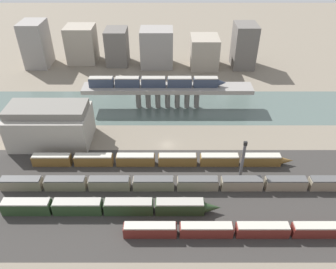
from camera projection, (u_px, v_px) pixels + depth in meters
name	position (u px, v px, depth m)	size (l,w,h in m)	color
ground_plane	(168.00, 145.00, 111.40)	(400.00, 400.00, 0.00)	#756B5B
railbed_yard	(168.00, 196.00, 91.73)	(280.00, 42.00, 0.01)	#33302D
river_water	(168.00, 107.00, 132.31)	(320.00, 27.09, 0.01)	#4C5B56
bridge	(168.00, 90.00, 128.04)	(66.08, 7.94, 9.26)	gray
train_on_bridge	(157.00, 82.00, 125.94)	(52.87, 2.86, 3.83)	#2D384C
train_yard_near	(269.00, 230.00, 79.87)	(72.48, 2.63, 3.54)	#5B1E19
train_yard_mid	(110.00, 207.00, 85.83)	(57.45, 3.08, 3.99)	#23381E
train_yard_far	(181.00, 183.00, 93.27)	(103.77, 2.95, 3.65)	gray
train_yard_outer	(161.00, 160.00, 101.94)	(81.41, 2.63, 3.69)	brown
warehouse_building	(51.00, 124.00, 109.79)	(26.27, 15.54, 13.77)	#9E998E
signal_tower	(243.00, 160.00, 95.01)	(1.00, 0.89, 12.64)	#4C4C51
city_block_far_left	(37.00, 44.00, 161.33)	(11.08, 14.22, 21.83)	gray
city_block_left	(82.00, 44.00, 166.33)	(14.28, 13.26, 18.23)	gray
city_block_center	(118.00, 47.00, 164.45)	(10.65, 13.31, 17.53)	#605B56
city_block_right	(157.00, 48.00, 161.67)	(15.82, 13.03, 18.55)	gray
city_block_far_right	(205.00, 52.00, 161.92)	(13.58, 15.21, 14.95)	gray
city_block_tall	(245.00, 46.00, 160.48)	(10.60, 13.88, 20.95)	#605B56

